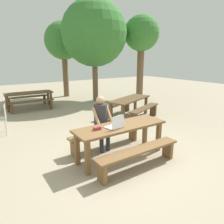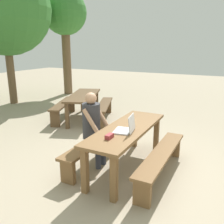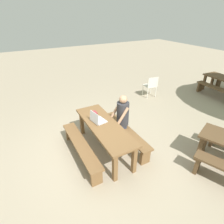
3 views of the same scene
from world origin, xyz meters
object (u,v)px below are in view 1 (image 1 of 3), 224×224
Objects in this scene: plastic_chair at (1,119)px; laptop at (115,125)px; picnic_table_rear at (130,102)px; picnic_table_mid at (29,95)px; picnic_table_front at (121,130)px; tree_right at (64,41)px; small_pouch at (97,128)px; tree_rear at (94,33)px; tree_left at (141,35)px; person_seated at (101,119)px.

laptop is at bearing 38.23° from plastic_chair.
plastic_chair reaches higher than picnic_table_rear.
picnic_table_rear is (2.72, -3.61, 0.01)m from picnic_table_mid.
tree_right reaches higher than picnic_table_front.
small_pouch is 0.03× the size of tree_rear.
tree_rear is (-2.43, 0.67, 0.01)m from tree_left.
tree_rear is (0.79, -2.00, 0.28)m from tree_right.
picnic_table_mid is 0.96× the size of picnic_table_rear.
small_pouch is 5.87m from picnic_table_mid.
picnic_table_front is 0.61m from person_seated.
tree_rear reaches higher than picnic_table_mid.
picnic_table_rear is at bearing 87.32° from plastic_chair.
tree_rear is at bearing -125.37° from laptop.
person_seated is 2.83m from picnic_table_rear.
tree_right reaches higher than laptop.
small_pouch is at bearing -128.05° from person_seated.
laptop reaches higher than plastic_chair.
tree_left is 2.52m from tree_rear.
tree_rear is (0.53, 3.47, 2.67)m from picnic_table_rear.
person_seated is 0.32× the size of tree_right.
small_pouch is 7.03m from tree_rear.
tree_right is at bearing 148.73° from plastic_chair.
tree_right is at bearing 111.71° from tree_rear.
picnic_table_mid is at bearing 171.89° from tree_left.
picnic_table_front is 0.49× the size of tree_left.
picnic_table_front is 1.59× the size of person_seated.
small_pouch is at bearing 177.12° from picnic_table_front.
laptop is 3.67m from plastic_chair.
person_seated reaches higher than picnic_table_front.
tree_right reaches higher than small_pouch.
small_pouch reaches higher than picnic_table_mid.
tree_left reaches higher than plastic_chair.
laptop is 7.77m from tree_left.
tree_left is 1.06× the size of tree_right.
person_seated is 7.78m from tree_right.
laptop is 0.39m from small_pouch.
person_seated is at bearing -139.10° from tree_left.
laptop is 6.94m from tree_rear.
picnic_table_mid is at bearing 105.64° from picnic_table_rear.
tree_rear is (2.63, 5.76, 2.65)m from picnic_table_front.
plastic_chair is at bearing 126.76° from person_seated.
laptop is 0.19× the size of picnic_table_mid.
tree_rear is (2.78, 5.18, 2.53)m from person_seated.
picnic_table_front is at bearing -2.88° from small_pouch.
small_pouch is 0.12× the size of person_seated.
small_pouch reaches higher than picnic_table_front.
picnic_table_mid is 0.49× the size of tree_right.
picnic_table_mid is 4.22m from tree_rear.
picnic_table_front is 0.60m from small_pouch.
plastic_chair is at bearing -150.14° from tree_rear.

